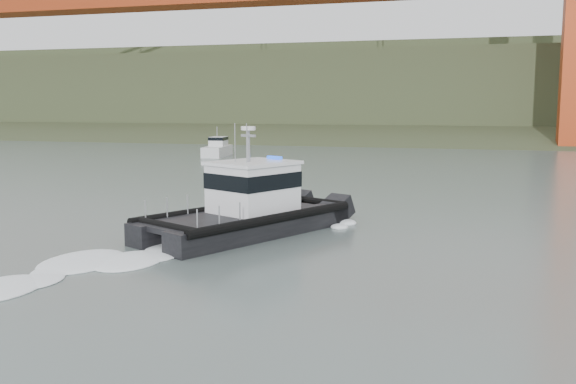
% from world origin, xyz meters
% --- Properties ---
extents(ground, '(400.00, 400.00, 0.00)m').
position_xyz_m(ground, '(0.00, 0.00, 0.00)').
color(ground, '#4D5B56').
rests_on(ground, ground).
extents(headlands, '(500.00, 105.36, 27.12)m').
position_xyz_m(headlands, '(0.00, 125.50, 7.05)').
color(headlands, '#334226').
rests_on(headlands, ground).
extents(patrol_boat, '(8.14, 11.23, 5.15)m').
position_xyz_m(patrol_boat, '(-4.23, 9.28, 1.29)').
color(patrol_boat, black).
rests_on(patrol_boat, ground).
extents(motorboat, '(2.94, 6.63, 3.53)m').
position_xyz_m(motorboat, '(-22.95, 50.92, 0.88)').
color(motorboat, silver).
rests_on(motorboat, ground).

